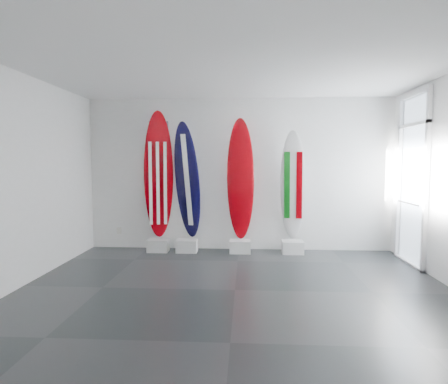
# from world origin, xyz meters

# --- Properties ---
(floor) EXTENTS (6.00, 6.00, 0.00)m
(floor) POSITION_xyz_m (0.00, 0.00, 0.00)
(floor) COLOR black
(floor) RESTS_ON ground
(ceiling) EXTENTS (6.00, 6.00, 0.00)m
(ceiling) POSITION_xyz_m (0.00, 0.00, 3.00)
(ceiling) COLOR white
(ceiling) RESTS_ON wall_back
(wall_back) EXTENTS (6.00, 0.00, 6.00)m
(wall_back) POSITION_xyz_m (0.00, 2.50, 1.50)
(wall_back) COLOR white
(wall_back) RESTS_ON ground
(wall_front) EXTENTS (6.00, 0.00, 6.00)m
(wall_front) POSITION_xyz_m (0.00, -2.50, 1.50)
(wall_front) COLOR white
(wall_front) RESTS_ON ground
(wall_left) EXTENTS (0.00, 5.00, 5.00)m
(wall_left) POSITION_xyz_m (-3.00, 0.00, 1.50)
(wall_left) COLOR white
(wall_left) RESTS_ON ground
(display_block_usa) EXTENTS (0.40, 0.30, 0.24)m
(display_block_usa) POSITION_xyz_m (-1.57, 2.18, 0.12)
(display_block_usa) COLOR silver
(display_block_usa) RESTS_ON floor
(surfboard_usa) EXTENTS (0.64, 0.52, 2.49)m
(surfboard_usa) POSITION_xyz_m (-1.57, 2.28, 1.48)
(surfboard_usa) COLOR #8E0006
(surfboard_usa) RESTS_ON display_block_usa
(display_block_navy) EXTENTS (0.40, 0.30, 0.24)m
(display_block_navy) POSITION_xyz_m (-1.00, 2.18, 0.12)
(display_block_navy) COLOR silver
(display_block_navy) RESTS_ON floor
(surfboard_navy) EXTENTS (0.65, 0.62, 2.29)m
(surfboard_navy) POSITION_xyz_m (-1.00, 2.28, 1.38)
(surfboard_navy) COLOR black
(surfboard_navy) RESTS_ON display_block_navy
(display_block_swiss) EXTENTS (0.40, 0.30, 0.24)m
(display_block_swiss) POSITION_xyz_m (0.03, 2.18, 0.12)
(display_block_swiss) COLOR silver
(display_block_swiss) RESTS_ON floor
(surfboard_swiss) EXTENTS (0.56, 0.28, 2.35)m
(surfboard_swiss) POSITION_xyz_m (0.03, 2.28, 1.41)
(surfboard_swiss) COLOR #8E0006
(surfboard_swiss) RESTS_ON display_block_swiss
(display_block_italy) EXTENTS (0.40, 0.30, 0.24)m
(display_block_italy) POSITION_xyz_m (1.04, 2.18, 0.12)
(display_block_italy) COLOR silver
(display_block_italy) RESTS_ON floor
(surfboard_italy) EXTENTS (0.54, 0.47, 2.12)m
(surfboard_italy) POSITION_xyz_m (1.04, 2.28, 1.29)
(surfboard_italy) COLOR white
(surfboard_italy) RESTS_ON display_block_italy
(wall_outlet) EXTENTS (0.09, 0.02, 0.13)m
(wall_outlet) POSITION_xyz_m (-2.45, 2.48, 0.35)
(wall_outlet) COLOR silver
(wall_outlet) RESTS_ON wall_back
(glass_door) EXTENTS (0.12, 1.16, 2.85)m
(glass_door) POSITION_xyz_m (2.97, 1.55, 1.43)
(glass_door) COLOR white
(glass_door) RESTS_ON floor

